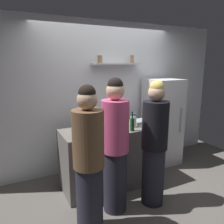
{
  "coord_description": "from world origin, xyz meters",
  "views": [
    {
      "loc": [
        -1.65,
        -2.4,
        1.89
      ],
      "look_at": [
        -0.22,
        0.52,
        1.17
      ],
      "focal_mm": 35.59,
      "sensor_mm": 36.0,
      "label": 1
    }
  ],
  "objects_px": {
    "refrigerator": "(162,121)",
    "wine_bottle_dark_glass": "(87,128)",
    "baking_pan": "(142,121)",
    "wine_bottle_green_glass": "(132,124)",
    "water_bottle_plastic": "(133,121)",
    "wine_bottle_pale_glass": "(91,125)",
    "person_blonde": "(154,145)",
    "utensil_holder": "(93,124)",
    "wine_bottle_amber_glass": "(75,128)",
    "person_brown_jacket": "(89,163)",
    "person_pink_top": "(115,148)"
  },
  "relations": [
    {
      "from": "utensil_holder",
      "to": "person_blonde",
      "type": "bearing_deg",
      "value": -56.94
    },
    {
      "from": "wine_bottle_dark_glass",
      "to": "baking_pan",
      "type": "bearing_deg",
      "value": 13.75
    },
    {
      "from": "water_bottle_plastic",
      "to": "person_pink_top",
      "type": "xyz_separation_m",
      "value": [
        -0.57,
        -0.5,
        -0.15
      ]
    },
    {
      "from": "person_brown_jacket",
      "to": "person_pink_top",
      "type": "relative_size",
      "value": 0.97
    },
    {
      "from": "water_bottle_plastic",
      "to": "person_brown_jacket",
      "type": "height_order",
      "value": "person_brown_jacket"
    },
    {
      "from": "refrigerator",
      "to": "baking_pan",
      "type": "xyz_separation_m",
      "value": [
        -0.65,
        -0.28,
        0.14
      ]
    },
    {
      "from": "refrigerator",
      "to": "wine_bottle_amber_glass",
      "type": "relative_size",
      "value": 4.95
    },
    {
      "from": "wine_bottle_amber_glass",
      "to": "wine_bottle_dark_glass",
      "type": "xyz_separation_m",
      "value": [
        0.16,
        -0.04,
        -0.01
      ]
    },
    {
      "from": "wine_bottle_pale_glass",
      "to": "person_brown_jacket",
      "type": "bearing_deg",
      "value": -112.53
    },
    {
      "from": "baking_pan",
      "to": "person_brown_jacket",
      "type": "xyz_separation_m",
      "value": [
        -1.25,
        -0.86,
        -0.11
      ]
    },
    {
      "from": "wine_bottle_dark_glass",
      "to": "person_blonde",
      "type": "bearing_deg",
      "value": -32.77
    },
    {
      "from": "baking_pan",
      "to": "person_blonde",
      "type": "relative_size",
      "value": 0.2
    },
    {
      "from": "person_brown_jacket",
      "to": "person_pink_top",
      "type": "xyz_separation_m",
      "value": [
        0.43,
        0.21,
        0.03
      ]
    },
    {
      "from": "baking_pan",
      "to": "utensil_holder",
      "type": "relative_size",
      "value": 1.5
    },
    {
      "from": "wine_bottle_green_glass",
      "to": "water_bottle_plastic",
      "type": "height_order",
      "value": "wine_bottle_green_glass"
    },
    {
      "from": "wine_bottle_pale_glass",
      "to": "person_brown_jacket",
      "type": "height_order",
      "value": "person_brown_jacket"
    },
    {
      "from": "refrigerator",
      "to": "person_brown_jacket",
      "type": "distance_m",
      "value": 2.22
    },
    {
      "from": "refrigerator",
      "to": "wine_bottle_green_glass",
      "type": "distance_m",
      "value": 1.21
    },
    {
      "from": "person_pink_top",
      "to": "person_blonde",
      "type": "bearing_deg",
      "value": 48.06
    },
    {
      "from": "wine_bottle_green_glass",
      "to": "person_brown_jacket",
      "type": "height_order",
      "value": "person_brown_jacket"
    },
    {
      "from": "wine_bottle_green_glass",
      "to": "person_blonde",
      "type": "xyz_separation_m",
      "value": [
        0.08,
        -0.43,
        -0.19
      ]
    },
    {
      "from": "wine_bottle_pale_glass",
      "to": "person_brown_jacket",
      "type": "relative_size",
      "value": 0.19
    },
    {
      "from": "baking_pan",
      "to": "wine_bottle_amber_glass",
      "type": "height_order",
      "value": "wine_bottle_amber_glass"
    },
    {
      "from": "utensil_holder",
      "to": "wine_bottle_amber_glass",
      "type": "xyz_separation_m",
      "value": [
        -0.37,
        -0.3,
        0.06
      ]
    },
    {
      "from": "person_blonde",
      "to": "person_pink_top",
      "type": "height_order",
      "value": "person_pink_top"
    },
    {
      "from": "refrigerator",
      "to": "person_brown_jacket",
      "type": "height_order",
      "value": "person_brown_jacket"
    },
    {
      "from": "utensil_holder",
      "to": "person_blonde",
      "type": "distance_m",
      "value": 1.0
    },
    {
      "from": "refrigerator",
      "to": "person_pink_top",
      "type": "distance_m",
      "value": 1.74
    },
    {
      "from": "wine_bottle_green_glass",
      "to": "wine_bottle_dark_glass",
      "type": "bearing_deg",
      "value": 175.46
    },
    {
      "from": "wine_bottle_amber_glass",
      "to": "person_pink_top",
      "type": "xyz_separation_m",
      "value": [
        0.38,
        -0.43,
        -0.19
      ]
    },
    {
      "from": "wine_bottle_amber_glass",
      "to": "person_blonde",
      "type": "distance_m",
      "value": 1.07
    },
    {
      "from": "wine_bottle_green_glass",
      "to": "water_bottle_plastic",
      "type": "xyz_separation_m",
      "value": [
        0.12,
        0.16,
        -0.01
      ]
    },
    {
      "from": "baking_pan",
      "to": "utensil_holder",
      "type": "distance_m",
      "value": 0.84
    },
    {
      "from": "water_bottle_plastic",
      "to": "person_pink_top",
      "type": "height_order",
      "value": "person_pink_top"
    },
    {
      "from": "water_bottle_plastic",
      "to": "wine_bottle_dark_glass",
      "type": "bearing_deg",
      "value": -172.06
    },
    {
      "from": "utensil_holder",
      "to": "wine_bottle_dark_glass",
      "type": "height_order",
      "value": "wine_bottle_dark_glass"
    },
    {
      "from": "baking_pan",
      "to": "wine_bottle_green_glass",
      "type": "relative_size",
      "value": 1.2
    },
    {
      "from": "baking_pan",
      "to": "utensil_holder",
      "type": "height_order",
      "value": "utensil_holder"
    },
    {
      "from": "baking_pan",
      "to": "wine_bottle_pale_glass",
      "type": "distance_m",
      "value": 0.96
    },
    {
      "from": "refrigerator",
      "to": "wine_bottle_dark_glass",
      "type": "relative_size",
      "value": 5.03
    },
    {
      "from": "baking_pan",
      "to": "person_brown_jacket",
      "type": "relative_size",
      "value": 0.2
    },
    {
      "from": "wine_bottle_green_glass",
      "to": "wine_bottle_dark_glass",
      "type": "height_order",
      "value": "wine_bottle_dark_glass"
    },
    {
      "from": "wine_bottle_amber_glass",
      "to": "person_blonde",
      "type": "xyz_separation_m",
      "value": [
        0.91,
        -0.53,
        -0.22
      ]
    },
    {
      "from": "water_bottle_plastic",
      "to": "wine_bottle_pale_glass",
      "type": "bearing_deg",
      "value": 178.27
    },
    {
      "from": "wine_bottle_amber_glass",
      "to": "person_brown_jacket",
      "type": "xyz_separation_m",
      "value": [
        -0.05,
        -0.64,
        -0.22
      ]
    },
    {
      "from": "utensil_holder",
      "to": "wine_bottle_pale_glass",
      "type": "relative_size",
      "value": 0.71
    },
    {
      "from": "wine_bottle_dark_glass",
      "to": "water_bottle_plastic",
      "type": "xyz_separation_m",
      "value": [
        0.79,
        0.11,
        -0.03
      ]
    },
    {
      "from": "wine_bottle_green_glass",
      "to": "person_pink_top",
      "type": "xyz_separation_m",
      "value": [
        -0.45,
        -0.34,
        -0.17
      ]
    },
    {
      "from": "water_bottle_plastic",
      "to": "person_blonde",
      "type": "bearing_deg",
      "value": -93.89
    },
    {
      "from": "wine_bottle_pale_glass",
      "to": "water_bottle_plastic",
      "type": "xyz_separation_m",
      "value": [
        0.69,
        -0.02,
        -0.02
      ]
    }
  ]
}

